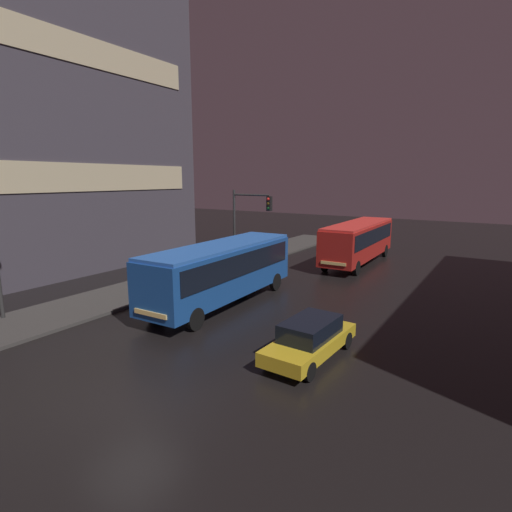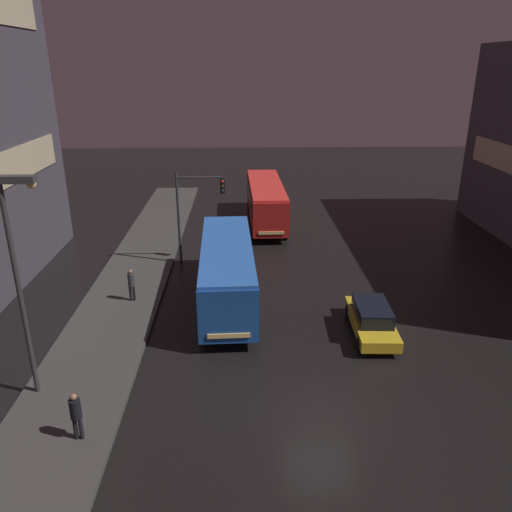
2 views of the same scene
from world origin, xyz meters
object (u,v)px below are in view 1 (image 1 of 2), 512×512
Objects in this scene: bus_near at (222,267)px; bus_far at (358,239)px; pedestrian_mid at (156,271)px; car_taxi at (310,338)px; traffic_light_main at (247,219)px.

bus_near is 0.97× the size of bus_far.
car_taxi is at bearing 165.41° from pedestrian_mid.
pedestrian_mid is 0.30× the size of traffic_light_main.
bus_far is 2.33× the size of car_taxi.
bus_near is at bearing -69.47° from traffic_light_main.
bus_near reaches higher than pedestrian_mid.
bus_far is 9.76m from traffic_light_main.
traffic_light_main reaches higher than bus_far.
bus_near is 7.54m from car_taxi.
car_taxi is 2.66× the size of pedestrian_mid.
bus_near is 6.01× the size of pedestrian_mid.
pedestrian_mid reaches higher than car_taxi.
bus_near is at bearing 77.79° from bus_far.
pedestrian_mid is at bearing -119.34° from traffic_light_main.
pedestrian_mid is (-7.52, -13.59, -0.80)m from bus_far.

